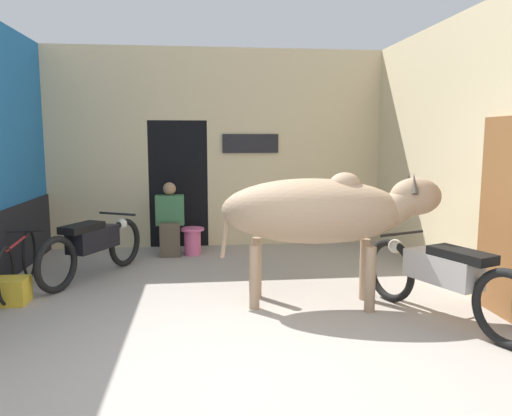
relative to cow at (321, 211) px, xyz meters
name	(u,v)px	position (x,y,z in m)	size (l,w,h in m)	color
ground_plane	(240,368)	(-0.99, -1.43, -1.02)	(30.00, 30.00, 0.00)	#9E9389
wall_back_with_doorway	(205,159)	(-1.19, 3.36, 0.42)	(5.49, 0.93, 3.24)	beige
wall_right_with_door	(452,154)	(1.84, 0.80, 0.58)	(0.22, 4.57, 3.24)	beige
cow	(321,211)	(0.00, 0.00, 0.00)	(2.37, 1.07, 1.45)	tan
motorcycle_near	(442,276)	(1.06, -0.64, -0.56)	(0.90, 2.00, 0.80)	black
motorcycle_far	(93,244)	(-2.65, 1.33, -0.58)	(1.00, 1.81, 0.78)	black
bicycle	(19,263)	(-3.43, 0.90, -0.69)	(0.44, 1.69, 0.65)	black
shopkeeper_seated	(170,218)	(-1.75, 2.51, -0.44)	(0.43, 0.33, 1.13)	brown
plastic_stool	(192,240)	(-1.41, 2.51, -0.80)	(0.37, 0.37, 0.42)	#DB6093
crate	(7,291)	(-3.39, 0.39, -0.88)	(0.44, 0.32, 0.28)	gold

